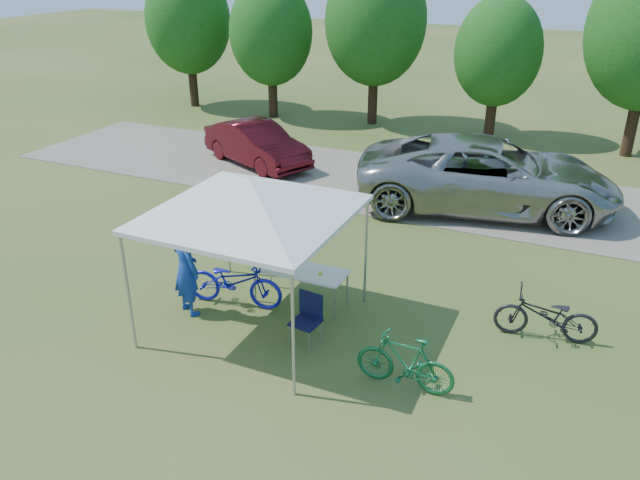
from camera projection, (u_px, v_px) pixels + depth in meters
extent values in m
plane|color=#2D5119|center=(257.00, 323.00, 11.26)|extent=(100.00, 100.00, 0.00)
cube|color=gray|center=(395.00, 185.00, 17.86)|extent=(24.00, 5.00, 0.02)
cylinder|color=#A5A5AA|center=(128.00, 293.00, 10.13)|extent=(0.05, 0.05, 2.10)
cylinder|color=#A5A5AA|center=(293.00, 336.00, 9.02)|extent=(0.05, 0.05, 2.10)
cylinder|color=#A5A5AA|center=(227.00, 226.00, 12.61)|extent=(0.05, 0.05, 2.10)
cylinder|color=#A5A5AA|center=(366.00, 253.00, 11.49)|extent=(0.05, 0.05, 2.10)
cube|color=silver|center=(252.00, 214.00, 10.35)|extent=(3.15, 3.15, 0.08)
pyramid|color=silver|center=(250.00, 180.00, 10.10)|extent=(4.53, 4.53, 0.55)
cylinder|color=#382314|center=(193.00, 84.00, 26.52)|extent=(0.36, 0.36, 1.89)
ellipsoid|color=#144711|center=(188.00, 20.00, 25.43)|extent=(3.46, 3.46, 4.32)
cylinder|color=#382314|center=(273.00, 95.00, 24.81)|extent=(0.36, 0.36, 1.75)
ellipsoid|color=#144711|center=(271.00, 32.00, 23.81)|extent=(3.20, 3.20, 4.00)
cylinder|color=#382314|center=(373.00, 97.00, 23.76)|extent=(0.36, 0.36, 2.03)
ellipsoid|color=#144711|center=(375.00, 21.00, 22.59)|extent=(3.71, 3.71, 4.64)
cylinder|color=#382314|center=(491.00, 115.00, 22.00)|extent=(0.36, 0.36, 1.61)
ellipsoid|color=#144711|center=(498.00, 52.00, 21.08)|extent=(2.94, 2.94, 3.68)
cylinder|color=#382314|center=(632.00, 124.00, 19.97)|extent=(0.36, 0.36, 2.10)
cube|color=white|center=(301.00, 270.00, 11.62)|extent=(1.73, 0.72, 0.04)
cylinder|color=#A5A5AA|center=(255.00, 286.00, 11.82)|extent=(0.04, 0.04, 0.67)
cylinder|color=#A5A5AA|center=(334.00, 304.00, 11.21)|extent=(0.04, 0.04, 0.67)
cylinder|color=#A5A5AA|center=(271.00, 272.00, 12.33)|extent=(0.04, 0.04, 0.67)
cylinder|color=#A5A5AA|center=(347.00, 289.00, 11.72)|extent=(0.04, 0.04, 0.67)
cube|color=#0E1033|center=(306.00, 322.00, 10.51)|extent=(0.50, 0.50, 0.04)
cube|color=#0E1033|center=(311.00, 304.00, 10.59)|extent=(0.45, 0.09, 0.45)
cylinder|color=#A5A5AA|center=(290.00, 337.00, 10.51)|extent=(0.02, 0.02, 0.40)
cylinder|color=#A5A5AA|center=(311.00, 342.00, 10.36)|extent=(0.02, 0.02, 0.40)
cylinder|color=#A5A5AA|center=(300.00, 325.00, 10.84)|extent=(0.02, 0.02, 0.40)
cylinder|color=#A5A5AA|center=(321.00, 330.00, 10.69)|extent=(0.02, 0.02, 0.40)
cube|color=white|center=(278.00, 258.00, 11.73)|extent=(0.41, 0.27, 0.27)
cube|color=white|center=(278.00, 251.00, 11.67)|extent=(0.42, 0.29, 0.04)
cylinder|color=yellow|center=(320.00, 274.00, 11.40)|extent=(0.08, 0.08, 0.06)
imported|color=#123298|center=(186.00, 268.00, 11.24)|extent=(0.78, 0.67, 1.81)
imported|color=#161AC2|center=(234.00, 281.00, 11.66)|extent=(1.96, 0.95, 0.99)
imported|color=#176838|center=(405.00, 362.00, 9.43)|extent=(1.54, 0.44, 0.93)
imported|color=black|center=(546.00, 316.00, 10.63)|extent=(1.79, 0.85, 0.90)
imported|color=#A2A29E|center=(487.00, 175.00, 15.87)|extent=(6.99, 4.29, 1.81)
imported|color=#470B12|center=(257.00, 144.00, 19.26)|extent=(4.17, 2.91, 1.30)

